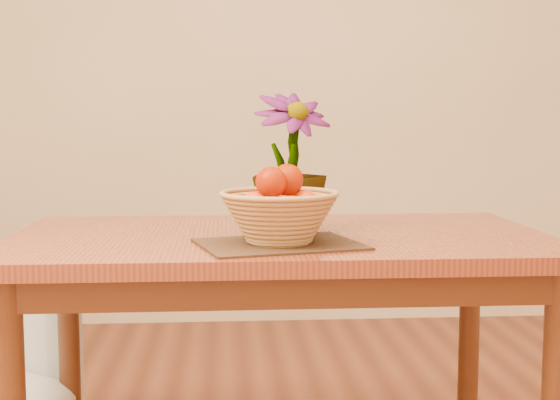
{
  "coord_description": "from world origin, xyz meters",
  "views": [
    {
      "loc": [
        -0.15,
        -1.72,
        1.05
      ],
      "look_at": [
        -0.01,
        0.18,
        0.85
      ],
      "focal_mm": 50.0,
      "sensor_mm": 36.0,
      "label": 1
    }
  ],
  "objects": [
    {
      "name": "table",
      "position": [
        0.0,
        0.3,
        0.66
      ],
      "size": [
        1.4,
        0.8,
        0.75
      ],
      "color": "maroon",
      "rests_on": "floor"
    },
    {
      "name": "orange_pile",
      "position": [
        -0.02,
        0.11,
        0.87
      ],
      "size": [
        0.2,
        0.19,
        0.14
      ],
      "rotation": [
        0.0,
        0.0,
        -0.25
      ],
      "color": "#F23A03",
      "rests_on": "wicker_basket"
    },
    {
      "name": "potted_plant",
      "position": [
        0.03,
        0.33,
        0.94
      ],
      "size": [
        0.27,
        0.27,
        0.37
      ],
      "primitive_type": "imported",
      "rotation": [
        0.0,
        0.0,
        0.36
      ],
      "color": "#1A4413",
      "rests_on": "table"
    },
    {
      "name": "wicker_basket",
      "position": [
        -0.02,
        0.11,
        0.81
      ],
      "size": [
        0.29,
        0.29,
        0.12
      ],
      "color": "#A97046",
      "rests_on": "placemat"
    },
    {
      "name": "wall_back",
      "position": [
        0.0,
        2.25,
        1.35
      ],
      "size": [
        4.0,
        0.02,
        2.7
      ],
      "primitive_type": "cube",
      "color": "#FEE6C1",
      "rests_on": "floor"
    },
    {
      "name": "placemat",
      "position": [
        -0.02,
        0.11,
        0.75
      ],
      "size": [
        0.43,
        0.36,
        0.01
      ],
      "primitive_type": "cube",
      "rotation": [
        0.0,
        0.0,
        0.25
      ],
      "color": "#392314",
      "rests_on": "table"
    }
  ]
}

